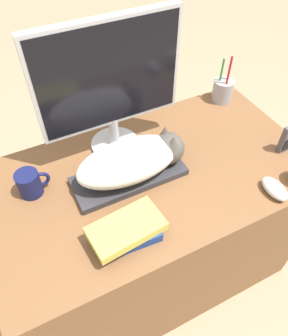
{
  "coord_description": "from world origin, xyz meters",
  "views": [
    {
      "loc": [
        -0.38,
        -0.35,
        1.59
      ],
      "look_at": [
        -0.04,
        0.31,
        0.78
      ],
      "focal_mm": 35.0,
      "sensor_mm": 36.0,
      "label": 1
    }
  ],
  "objects_px": {
    "cat": "(135,159)",
    "computer_mouse": "(275,189)",
    "keyboard": "(129,176)",
    "pen_cup": "(223,90)",
    "phone": "(286,139)",
    "monitor": "(110,82)",
    "coffee_mug": "(30,183)",
    "book_stack": "(127,230)"
  },
  "relations": [
    {
      "from": "coffee_mug",
      "to": "computer_mouse",
      "type": "bearing_deg",
      "value": -26.81
    },
    {
      "from": "keyboard",
      "to": "book_stack",
      "type": "xyz_separation_m",
      "value": [
        -0.1,
        -0.21,
        0.02
      ]
    },
    {
      "from": "keyboard",
      "to": "phone",
      "type": "bearing_deg",
      "value": -12.85
    },
    {
      "from": "cat",
      "to": "book_stack",
      "type": "bearing_deg",
      "value": -121.29
    },
    {
      "from": "monitor",
      "to": "computer_mouse",
      "type": "distance_m",
      "value": 0.65
    },
    {
      "from": "cat",
      "to": "computer_mouse",
      "type": "relative_size",
      "value": 3.6
    },
    {
      "from": "coffee_mug",
      "to": "book_stack",
      "type": "bearing_deg",
      "value": -54.56
    },
    {
      "from": "cat",
      "to": "pen_cup",
      "type": "distance_m",
      "value": 0.59
    },
    {
      "from": "coffee_mug",
      "to": "book_stack",
      "type": "distance_m",
      "value": 0.37
    },
    {
      "from": "keyboard",
      "to": "phone",
      "type": "xyz_separation_m",
      "value": [
        0.58,
        -0.13,
        0.04
      ]
    },
    {
      "from": "phone",
      "to": "book_stack",
      "type": "relative_size",
      "value": 0.49
    },
    {
      "from": "monitor",
      "to": "phone",
      "type": "relative_size",
      "value": 4.4
    },
    {
      "from": "monitor",
      "to": "pen_cup",
      "type": "height_order",
      "value": "monitor"
    },
    {
      "from": "book_stack",
      "to": "phone",
      "type": "bearing_deg",
      "value": 6.51
    },
    {
      "from": "monitor",
      "to": "computer_mouse",
      "type": "xyz_separation_m",
      "value": [
        0.39,
        -0.45,
        -0.26
      ]
    },
    {
      "from": "keyboard",
      "to": "coffee_mug",
      "type": "bearing_deg",
      "value": 163.97
    },
    {
      "from": "monitor",
      "to": "cat",
      "type": "bearing_deg",
      "value": -89.04
    },
    {
      "from": "coffee_mug",
      "to": "pen_cup",
      "type": "distance_m",
      "value": 0.89
    },
    {
      "from": "keyboard",
      "to": "book_stack",
      "type": "bearing_deg",
      "value": -115.9
    },
    {
      "from": "monitor",
      "to": "phone",
      "type": "bearing_deg",
      "value": -28.94
    },
    {
      "from": "pen_cup",
      "to": "book_stack",
      "type": "distance_m",
      "value": 0.8
    },
    {
      "from": "keyboard",
      "to": "pen_cup",
      "type": "bearing_deg",
      "value": 22.88
    },
    {
      "from": "keyboard",
      "to": "coffee_mug",
      "type": "distance_m",
      "value": 0.33
    },
    {
      "from": "keyboard",
      "to": "phone",
      "type": "height_order",
      "value": "phone"
    },
    {
      "from": "phone",
      "to": "book_stack",
      "type": "height_order",
      "value": "phone"
    },
    {
      "from": "coffee_mug",
      "to": "phone",
      "type": "relative_size",
      "value": 0.96
    },
    {
      "from": "book_stack",
      "to": "computer_mouse",
      "type": "bearing_deg",
      "value": -7.34
    },
    {
      "from": "coffee_mug",
      "to": "monitor",
      "type": "bearing_deg",
      "value": 14.08
    },
    {
      "from": "monitor",
      "to": "book_stack",
      "type": "bearing_deg",
      "value": -107.91
    },
    {
      "from": "cat",
      "to": "phone",
      "type": "relative_size",
      "value": 3.45
    },
    {
      "from": "computer_mouse",
      "to": "pen_cup",
      "type": "distance_m",
      "value": 0.54
    },
    {
      "from": "keyboard",
      "to": "phone",
      "type": "relative_size",
      "value": 3.49
    },
    {
      "from": "cat",
      "to": "phone",
      "type": "bearing_deg",
      "value": -13.43
    },
    {
      "from": "keyboard",
      "to": "cat",
      "type": "relative_size",
      "value": 1.01
    },
    {
      "from": "computer_mouse",
      "to": "coffee_mug",
      "type": "bearing_deg",
      "value": 153.19
    },
    {
      "from": "keyboard",
      "to": "computer_mouse",
      "type": "distance_m",
      "value": 0.49
    },
    {
      "from": "coffee_mug",
      "to": "phone",
      "type": "height_order",
      "value": "phone"
    },
    {
      "from": "book_stack",
      "to": "cat",
      "type": "bearing_deg",
      "value": 58.71
    },
    {
      "from": "monitor",
      "to": "book_stack",
      "type": "distance_m",
      "value": 0.48
    },
    {
      "from": "monitor",
      "to": "coffee_mug",
      "type": "relative_size",
      "value": 4.57
    },
    {
      "from": "cat",
      "to": "computer_mouse",
      "type": "xyz_separation_m",
      "value": [
        0.38,
        -0.28,
        -0.07
      ]
    },
    {
      "from": "cat",
      "to": "keyboard",
      "type": "bearing_deg",
      "value": -180.0
    }
  ]
}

